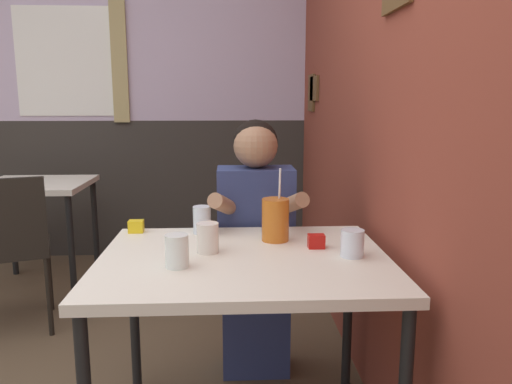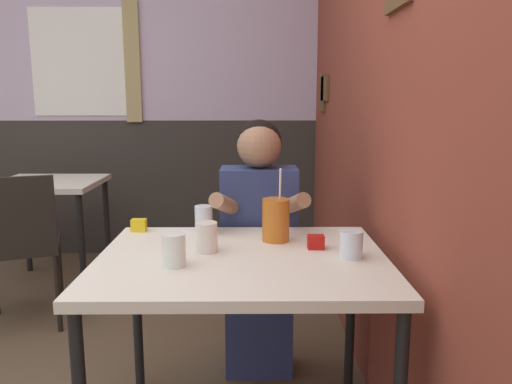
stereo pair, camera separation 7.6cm
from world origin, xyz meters
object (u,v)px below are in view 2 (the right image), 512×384
background_table (49,195)px  person_seated (259,245)px  cocktail_pitcher (276,220)px  main_table (242,274)px  chair_near_window (19,239)px

background_table → person_seated: (1.40, -1.13, -0.01)m
person_seated → cocktail_pitcher: size_ratio=4.17×
main_table → person_seated: person_seated is taller
main_table → background_table: bearing=129.1°
main_table → cocktail_pitcher: size_ratio=3.55×
main_table → cocktail_pitcher: (0.13, 0.19, 0.15)m
chair_near_window → cocktail_pitcher: (1.36, -0.78, 0.29)m
background_table → person_seated: person_seated is taller
chair_near_window → main_table: bearing=-57.0°
main_table → person_seated: 0.53m
person_seated → cocktail_pitcher: bearing=-79.7°
background_table → main_table: bearing=-50.9°
main_table → cocktail_pitcher: 0.27m
background_table → chair_near_window: (0.10, -0.68, -0.11)m
main_table → chair_near_window: (-1.23, 0.97, -0.14)m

